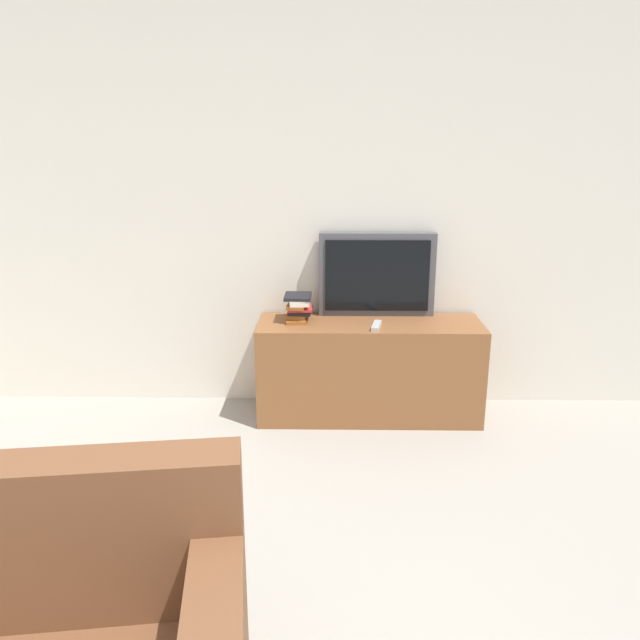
{
  "coord_description": "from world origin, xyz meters",
  "views": [
    {
      "loc": [
        0.37,
        -0.89,
        1.71
      ],
      "look_at": [
        0.32,
        2.19,
        0.8
      ],
      "focal_mm": 35.0,
      "sensor_mm": 36.0,
      "label": 1
    }
  ],
  "objects": [
    {
      "name": "wall_back",
      "position": [
        0.0,
        3.03,
        1.3
      ],
      "size": [
        9.0,
        0.06,
        2.6
      ],
      "color": "silver",
      "rests_on": "ground_plane"
    },
    {
      "name": "tv_stand",
      "position": [
        0.62,
        2.76,
        0.31
      ],
      "size": [
        1.37,
        0.44,
        0.61
      ],
      "color": "brown",
      "rests_on": "ground_plane"
    },
    {
      "name": "television",
      "position": [
        0.67,
        2.94,
        0.87
      ],
      "size": [
        0.72,
        0.09,
        0.52
      ],
      "color": "#4C4C51",
      "rests_on": "tv_stand"
    },
    {
      "name": "book_stack",
      "position": [
        0.18,
        2.8,
        0.7
      ],
      "size": [
        0.17,
        0.23,
        0.17
      ],
      "color": "#995623",
      "rests_on": "tv_stand"
    },
    {
      "name": "remote_on_stand",
      "position": [
        0.65,
        2.65,
        0.62
      ],
      "size": [
        0.08,
        0.18,
        0.02
      ],
      "rotation": [
        0.0,
        0.0,
        -0.2
      ],
      "color": "#B7B7B7",
      "rests_on": "tv_stand"
    }
  ]
}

